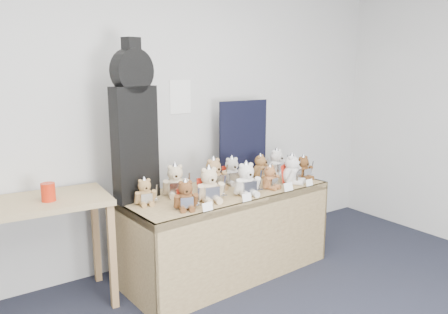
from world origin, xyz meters
TOP-DOWN VIEW (x-y plane):
  - room_shell at (0.61, 2.49)m, footprint 6.00×6.00m
  - display_table at (0.71, 1.85)m, footprint 1.81×0.84m
  - side_table at (-0.74, 2.19)m, footprint 1.04×0.63m
  - guitar_case at (-0.01, 2.09)m, footprint 0.39×0.20m
  - navy_board at (1.16, 2.28)m, footprint 0.53×0.03m
  - red_cup at (-0.66, 2.12)m, footprint 0.10×0.10m
  - teddy_front_far_left at (0.18, 1.67)m, footprint 0.20×0.19m
  - teddy_front_left at (0.43, 1.74)m, footprint 0.25×0.23m
  - teddy_front_centre at (0.76, 1.71)m, footprint 0.25×0.21m
  - teddy_front_right at (1.05, 1.75)m, footprint 0.19×0.17m
  - teddy_front_far_right at (1.32, 1.76)m, footprint 0.25×0.24m
  - teddy_front_end at (1.51, 1.82)m, footprint 0.20×0.16m
  - teddy_back_left at (0.29, 2.02)m, footprint 0.23×0.23m
  - teddy_back_centre_left at (0.65, 2.00)m, footprint 0.25×0.21m
  - teddy_back_centre_right at (0.87, 2.05)m, footprint 0.22×0.20m
  - teddy_back_right at (1.22, 2.09)m, footprint 0.21×0.20m
  - teddy_back_end at (1.41, 2.08)m, footprint 0.24×0.20m
  - teddy_back_far_left at (-0.01, 1.94)m, footprint 0.19×0.16m
  - entry_card_a at (0.29, 1.54)m, footprint 0.09×0.02m
  - entry_card_b at (0.66, 1.57)m, footprint 0.09×0.02m
  - entry_card_c at (1.12, 1.60)m, footprint 0.10×0.03m
  - entry_card_d at (1.38, 1.61)m, footprint 0.08×0.02m

SIDE VIEW (x-z plane):
  - display_table at x=0.71m, z-range 0.21..0.95m
  - side_table at x=-0.74m, z-range 0.29..1.12m
  - entry_card_d at x=1.38m, z-range 0.74..0.80m
  - entry_card_a at x=0.29m, z-range 0.74..0.80m
  - entry_card_b at x=0.66m, z-range 0.74..0.80m
  - entry_card_c at x=1.12m, z-range 0.74..0.81m
  - teddy_front_right at x=1.05m, z-range 0.71..0.94m
  - teddy_back_far_left at x=-0.01m, z-range 0.71..0.94m
  - teddy_front_far_left at x=0.18m, z-range 0.71..0.96m
  - teddy_front_end at x=1.51m, z-range 0.71..0.96m
  - teddy_back_right at x=1.22m, z-range 0.71..0.96m
  - teddy_back_centre_right at x=0.87m, z-range 0.71..0.98m
  - teddy_back_end at x=1.41m, z-range 0.71..0.99m
  - teddy_back_left at x=0.29m, z-range 0.71..1.00m
  - teddy_front_far_right at x=1.32m, z-range 0.71..1.00m
  - teddy_back_centre_left at x=0.65m, z-range 0.71..1.01m
  - teddy_front_centre at x=0.76m, z-range 0.71..1.01m
  - teddy_front_left at x=0.43m, z-range 0.70..1.01m
  - red_cup at x=-0.66m, z-range 0.83..0.96m
  - navy_board at x=1.16m, z-range 0.74..1.44m
  - guitar_case at x=-0.01m, z-range 0.72..1.95m
  - room_shell at x=0.61m, z-range -1.51..4.49m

